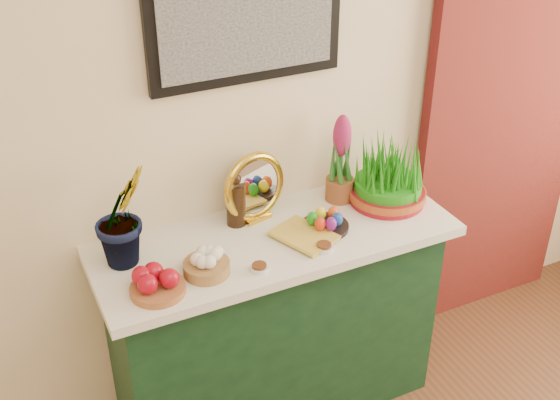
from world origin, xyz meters
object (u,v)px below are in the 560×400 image
object	(u,v)px
sideboard	(275,327)
mirror	(255,188)
hyacinth_green	(121,201)
book	(289,245)
wheatgrass_sabzeh	(389,177)

from	to	relation	value
sideboard	mirror	world-z (taller)	mirror
sideboard	hyacinth_green	world-z (taller)	hyacinth_green
sideboard	book	size ratio (longest dim) A/B	5.79
sideboard	mirror	size ratio (longest dim) A/B	4.50
sideboard	hyacinth_green	size ratio (longest dim) A/B	2.60
mirror	sideboard	bearing A→B (deg)	-83.19
mirror	book	size ratio (longest dim) A/B	1.28
book	hyacinth_green	bearing A→B (deg)	139.37
hyacinth_green	wheatgrass_sabzeh	distance (m)	1.08
mirror	hyacinth_green	bearing A→B (deg)	-172.91
mirror	wheatgrass_sabzeh	world-z (taller)	mirror
wheatgrass_sabzeh	sideboard	bearing A→B (deg)	-177.43
mirror	wheatgrass_sabzeh	xyz separation A→B (m)	(0.54, -0.12, -0.02)
hyacinth_green	book	size ratio (longest dim) A/B	2.23
hyacinth_green	wheatgrass_sabzeh	world-z (taller)	hyacinth_green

